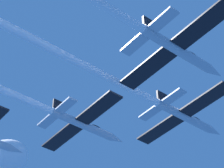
# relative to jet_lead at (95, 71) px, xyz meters

# --- Properties ---
(jet_lead) EXTENTS (20.20, 65.33, 3.35)m
(jet_lead) POSITION_rel_jet_lead_xyz_m (0.00, 0.00, 0.00)
(jet_lead) COLOR #B2BAC6
(jet_left_wing) EXTENTS (20.20, 56.87, 3.35)m
(jet_left_wing) POSITION_rel_jet_lead_xyz_m (-12.02, -8.76, -0.40)
(jet_left_wing) COLOR #B2BAC6
(jet_right_wing) EXTENTS (20.20, 53.82, 3.35)m
(jet_right_wing) POSITION_rel_jet_lead_xyz_m (12.01, -8.55, -1.79)
(jet_right_wing) COLOR #B2BAC6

